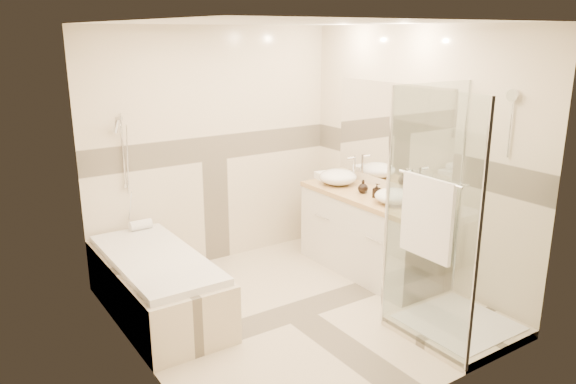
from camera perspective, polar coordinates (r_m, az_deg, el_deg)
room at (r=4.75m, az=1.14°, el=1.68°), size 2.82×3.02×2.52m
bathtub at (r=5.14m, az=-13.18°, el=-8.90°), size 0.75×1.70×0.56m
vanity at (r=5.85m, az=8.11°, el=-4.22°), size 0.58×1.62×0.85m
shower_enclosure at (r=4.81m, az=15.68°, el=-8.25°), size 0.96×0.93×2.04m
vessel_sink_near at (r=6.04m, az=5.10°, el=1.54°), size 0.41×0.41×0.16m
vessel_sink_far at (r=5.44m, az=10.67°, el=-0.42°), size 0.36×0.36×0.14m
faucet_near at (r=6.16m, az=6.69°, el=2.56°), size 0.12×0.03×0.28m
faucet_far at (r=5.56m, az=12.31°, el=0.98°), size 0.13×0.03×0.31m
amenity_bottle_a at (r=5.60m, az=9.00°, el=0.14°), size 0.08×0.09×0.14m
amenity_bottle_b at (r=5.75m, az=7.63°, el=0.57°), size 0.13×0.13×0.14m
folded_towels at (r=6.23m, az=3.73°, el=1.60°), size 0.17×0.25×0.08m
rolled_towel at (r=5.70m, az=-14.74°, el=-3.24°), size 0.21×0.10×0.10m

